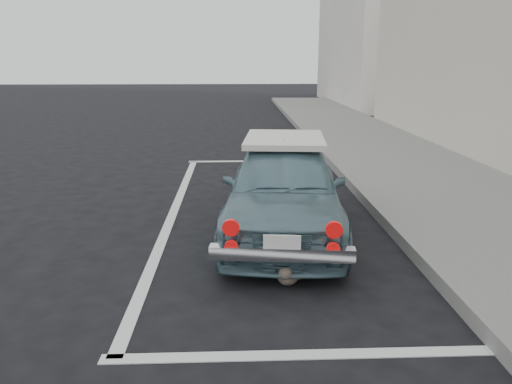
# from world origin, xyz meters

# --- Properties ---
(ground) EXTENTS (80.00, 80.00, 0.00)m
(ground) POSITION_xyz_m (0.00, 0.00, 0.00)
(ground) COLOR black
(ground) RESTS_ON ground
(sidewalk) EXTENTS (2.80, 40.00, 0.15)m
(sidewalk) POSITION_xyz_m (3.20, 2.00, 0.07)
(sidewalk) COLOR slate
(sidewalk) RESTS_ON ground
(building_far) EXTENTS (3.50, 10.00, 8.00)m
(building_far) POSITION_xyz_m (6.35, 20.00, 4.00)
(building_far) COLOR beige
(building_far) RESTS_ON ground
(pline_rear) EXTENTS (3.00, 0.12, 0.01)m
(pline_rear) POSITION_xyz_m (0.50, -0.50, 0.00)
(pline_rear) COLOR silver
(pline_rear) RESTS_ON ground
(pline_front) EXTENTS (3.00, 0.12, 0.01)m
(pline_front) POSITION_xyz_m (0.50, 6.50, 0.00)
(pline_front) COLOR silver
(pline_front) RESTS_ON ground
(pline_side) EXTENTS (0.12, 7.00, 0.01)m
(pline_side) POSITION_xyz_m (-0.90, 3.00, 0.00)
(pline_side) COLOR silver
(pline_side) RESTS_ON ground
(retro_coupe) EXTENTS (1.70, 3.50, 1.15)m
(retro_coupe) POSITION_xyz_m (0.54, 2.13, 0.58)
(retro_coupe) COLOR slate
(retro_coupe) RESTS_ON ground
(cat) EXTENTS (0.31, 0.46, 0.26)m
(cat) POSITION_xyz_m (0.45, 0.67, 0.12)
(cat) COLOR #675D4E
(cat) RESTS_ON ground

